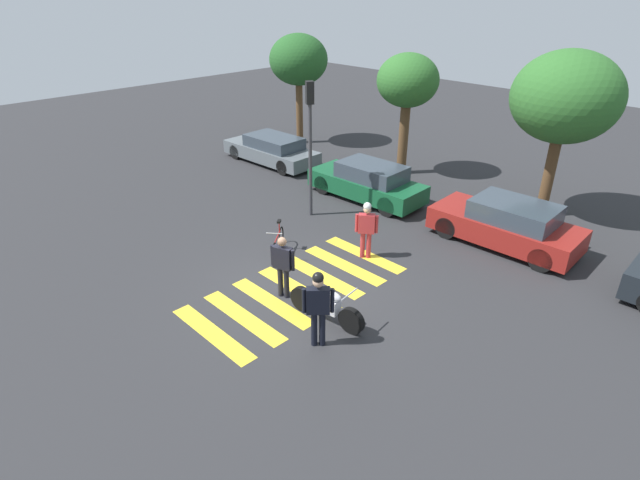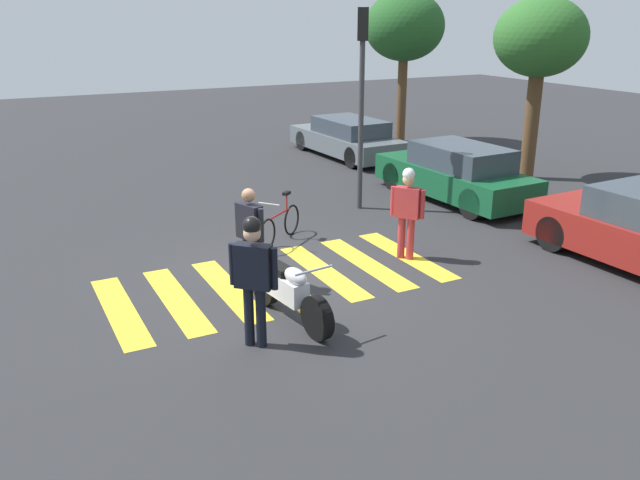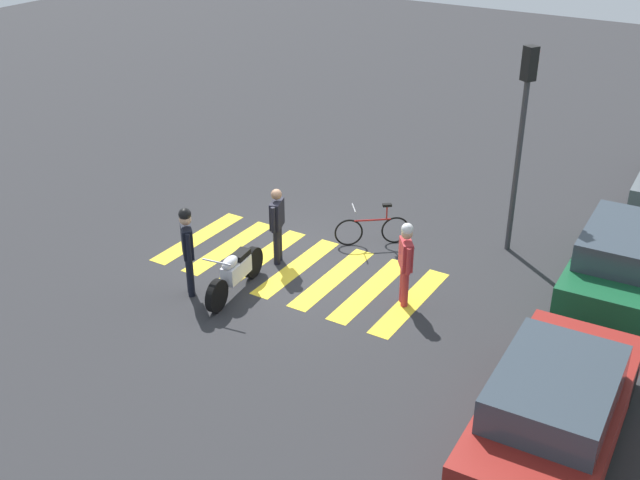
{
  "view_description": "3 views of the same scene",
  "coord_description": "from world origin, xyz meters",
  "px_view_note": "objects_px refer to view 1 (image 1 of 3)",
  "views": [
    {
      "loc": [
        8.47,
        -7.53,
        7.34
      ],
      "look_at": [
        -0.01,
        0.83,
        1.16
      ],
      "focal_mm": 28.28,
      "sensor_mm": 36.0,
      "label": 1
    },
    {
      "loc": [
        9.71,
        -4.17,
        4.42
      ],
      "look_at": [
        0.23,
        0.71,
        0.7
      ],
      "focal_mm": 36.65,
      "sensor_mm": 36.0,
      "label": 2
    },
    {
      "loc": [
        12.23,
        8.11,
        8.15
      ],
      "look_at": [
        0.18,
        0.7,
        0.93
      ],
      "focal_mm": 43.9,
      "sensor_mm": 36.0,
      "label": 3
    }
  ],
  "objects_px": {
    "leaning_bicycle": "(278,244)",
    "car_green_compact": "(368,182)",
    "officer_on_foot": "(283,263)",
    "police_motorcycle": "(326,305)",
    "officer_by_motorcycle": "(318,303)",
    "traffic_light_pole": "(310,129)",
    "pedestrian_bystander": "(366,226)",
    "car_grey_coupe": "(272,150)",
    "car_maroon_wagon": "(507,224)"
  },
  "relations": [
    {
      "from": "leaning_bicycle",
      "to": "car_green_compact",
      "type": "relative_size",
      "value": 0.3
    },
    {
      "from": "officer_on_foot",
      "to": "car_green_compact",
      "type": "relative_size",
      "value": 0.38
    },
    {
      "from": "car_green_compact",
      "to": "leaning_bicycle",
      "type": "bearing_deg",
      "value": -79.65
    },
    {
      "from": "police_motorcycle",
      "to": "officer_by_motorcycle",
      "type": "distance_m",
      "value": 1.11
    },
    {
      "from": "leaning_bicycle",
      "to": "officer_on_foot",
      "type": "distance_m",
      "value": 2.34
    },
    {
      "from": "leaning_bicycle",
      "to": "traffic_light_pole",
      "type": "height_order",
      "value": "traffic_light_pole"
    },
    {
      "from": "officer_on_foot",
      "to": "traffic_light_pole",
      "type": "height_order",
      "value": "traffic_light_pole"
    },
    {
      "from": "officer_by_motorcycle",
      "to": "car_green_compact",
      "type": "height_order",
      "value": "officer_by_motorcycle"
    },
    {
      "from": "police_motorcycle",
      "to": "pedestrian_bystander",
      "type": "distance_m",
      "value": 3.41
    },
    {
      "from": "officer_on_foot",
      "to": "car_grey_coupe",
      "type": "distance_m",
      "value": 10.81
    },
    {
      "from": "officer_by_motorcycle",
      "to": "car_green_compact",
      "type": "xyz_separation_m",
      "value": [
        -4.78,
        7.26,
        -0.44
      ]
    },
    {
      "from": "pedestrian_bystander",
      "to": "car_green_compact",
      "type": "height_order",
      "value": "pedestrian_bystander"
    },
    {
      "from": "traffic_light_pole",
      "to": "officer_by_motorcycle",
      "type": "bearing_deg",
      "value": -42.34
    },
    {
      "from": "pedestrian_bystander",
      "to": "car_grey_coupe",
      "type": "xyz_separation_m",
      "value": [
        -8.62,
        3.61,
        -0.41
      ]
    },
    {
      "from": "officer_by_motorcycle",
      "to": "officer_on_foot",
      "type": "bearing_deg",
      "value": 159.98
    },
    {
      "from": "pedestrian_bystander",
      "to": "car_grey_coupe",
      "type": "bearing_deg",
      "value": 157.29
    },
    {
      "from": "car_maroon_wagon",
      "to": "car_green_compact",
      "type": "bearing_deg",
      "value": -177.55
    },
    {
      "from": "officer_on_foot",
      "to": "car_maroon_wagon",
      "type": "xyz_separation_m",
      "value": [
        2.62,
        6.75,
        -0.29
      ]
    },
    {
      "from": "officer_on_foot",
      "to": "car_green_compact",
      "type": "distance_m",
      "value": 7.08
    },
    {
      "from": "car_green_compact",
      "to": "traffic_light_pole",
      "type": "height_order",
      "value": "traffic_light_pole"
    },
    {
      "from": "leaning_bicycle",
      "to": "officer_by_motorcycle",
      "type": "relative_size",
      "value": 0.72
    },
    {
      "from": "officer_on_foot",
      "to": "pedestrian_bystander",
      "type": "relative_size",
      "value": 0.97
    },
    {
      "from": "police_motorcycle",
      "to": "car_green_compact",
      "type": "xyz_separation_m",
      "value": [
        -4.28,
        6.51,
        0.21
      ]
    },
    {
      "from": "officer_by_motorcycle",
      "to": "pedestrian_bystander",
      "type": "height_order",
      "value": "officer_by_motorcycle"
    },
    {
      "from": "leaning_bicycle",
      "to": "car_grey_coupe",
      "type": "distance_m",
      "value": 8.56
    },
    {
      "from": "officer_on_foot",
      "to": "pedestrian_bystander",
      "type": "bearing_deg",
      "value": 87.66
    },
    {
      "from": "leaning_bicycle",
      "to": "car_grey_coupe",
      "type": "bearing_deg",
      "value": 141.35
    },
    {
      "from": "police_motorcycle",
      "to": "car_grey_coupe",
      "type": "distance_m",
      "value": 12.03
    },
    {
      "from": "car_green_compact",
      "to": "car_maroon_wagon",
      "type": "xyz_separation_m",
      "value": [
        5.38,
        0.23,
        0.02
      ]
    },
    {
      "from": "police_motorcycle",
      "to": "car_grey_coupe",
      "type": "bearing_deg",
      "value": 146.32
    },
    {
      "from": "officer_by_motorcycle",
      "to": "pedestrian_bystander",
      "type": "xyz_separation_m",
      "value": [
        -1.9,
        3.82,
        -0.1
      ]
    },
    {
      "from": "officer_by_motorcycle",
      "to": "traffic_light_pole",
      "type": "bearing_deg",
      "value": 137.66
    },
    {
      "from": "car_green_compact",
      "to": "car_maroon_wagon",
      "type": "bearing_deg",
      "value": 2.45
    },
    {
      "from": "officer_by_motorcycle",
      "to": "car_green_compact",
      "type": "relative_size",
      "value": 0.42
    },
    {
      "from": "pedestrian_bystander",
      "to": "car_grey_coupe",
      "type": "relative_size",
      "value": 0.37
    },
    {
      "from": "police_motorcycle",
      "to": "traffic_light_pole",
      "type": "height_order",
      "value": "traffic_light_pole"
    },
    {
      "from": "police_motorcycle",
      "to": "leaning_bicycle",
      "type": "xyz_separation_m",
      "value": [
        -3.33,
        1.33,
        -0.1
      ]
    },
    {
      "from": "leaning_bicycle",
      "to": "pedestrian_bystander",
      "type": "height_order",
      "value": "pedestrian_bystander"
    },
    {
      "from": "car_grey_coupe",
      "to": "car_maroon_wagon",
      "type": "xyz_separation_m",
      "value": [
        11.12,
        0.06,
        0.09
      ]
    },
    {
      "from": "car_maroon_wagon",
      "to": "traffic_light_pole",
      "type": "height_order",
      "value": "traffic_light_pole"
    },
    {
      "from": "leaning_bicycle",
      "to": "car_green_compact",
      "type": "distance_m",
      "value": 5.27
    },
    {
      "from": "car_maroon_wagon",
      "to": "traffic_light_pole",
      "type": "distance_m",
      "value": 6.85
    },
    {
      "from": "leaning_bicycle",
      "to": "officer_by_motorcycle",
      "type": "xyz_separation_m",
      "value": [
        3.84,
        -2.08,
        0.75
      ]
    },
    {
      "from": "traffic_light_pole",
      "to": "police_motorcycle",
      "type": "bearing_deg",
      "value": -40.35
    },
    {
      "from": "officer_by_motorcycle",
      "to": "car_maroon_wagon",
      "type": "height_order",
      "value": "officer_by_motorcycle"
    },
    {
      "from": "officer_by_motorcycle",
      "to": "car_green_compact",
      "type": "bearing_deg",
      "value": 123.38
    },
    {
      "from": "pedestrian_bystander",
      "to": "car_maroon_wagon",
      "type": "relative_size",
      "value": 0.39
    },
    {
      "from": "pedestrian_bystander",
      "to": "officer_by_motorcycle",
      "type": "bearing_deg",
      "value": -63.54
    },
    {
      "from": "leaning_bicycle",
      "to": "car_maroon_wagon",
      "type": "distance_m",
      "value": 7.0
    },
    {
      "from": "police_motorcycle",
      "to": "traffic_light_pole",
      "type": "distance_m",
      "value": 6.72
    }
  ]
}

